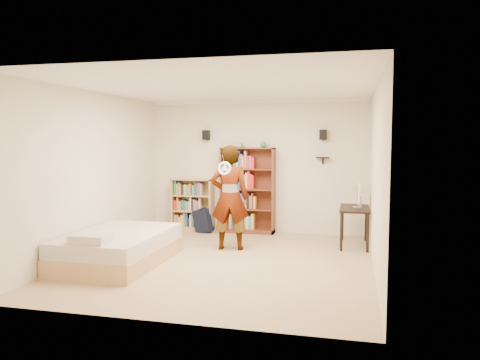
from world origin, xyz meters
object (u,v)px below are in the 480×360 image
object	(u,v)px
computer_desk	(354,227)
person	(230,197)
tall_bookshelf	(248,190)
daybed	(119,244)
low_bookshelf	(193,204)

from	to	relation	value
computer_desk	person	distance (m)	2.32
tall_bookshelf	daybed	world-z (taller)	tall_bookshelf
daybed	tall_bookshelf	bearing A→B (deg)	63.28
low_bookshelf	person	distance (m)	1.96
tall_bookshelf	person	bearing A→B (deg)	-89.24
low_bookshelf	tall_bookshelf	bearing A→B (deg)	0.12
tall_bookshelf	computer_desk	bearing A→B (deg)	-18.88
person	low_bookshelf	bearing A→B (deg)	-60.70
computer_desk	person	world-z (taller)	person
computer_desk	daybed	world-z (taller)	computer_desk
computer_desk	person	size ratio (longest dim) A/B	0.56
tall_bookshelf	computer_desk	world-z (taller)	tall_bookshelf
tall_bookshelf	computer_desk	distance (m)	2.31
daybed	person	xyz separation A→B (m)	(1.43, 1.30, 0.61)
daybed	low_bookshelf	bearing A→B (deg)	85.36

